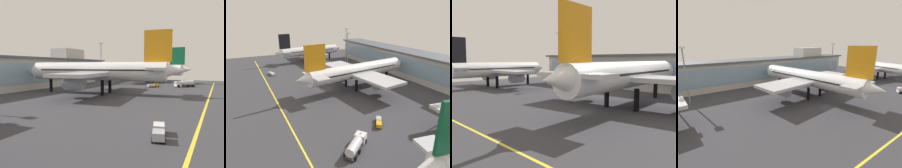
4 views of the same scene
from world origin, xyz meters
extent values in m
plane|color=#38383D|center=(0.00, 0.00, 0.00)|extent=(180.00, 180.00, 0.00)
cube|color=yellow|center=(0.00, -22.00, 0.01)|extent=(144.00, 0.50, 0.01)
cube|color=beige|center=(0.00, 46.38, 6.06)|extent=(116.46, 12.00, 12.12)
cube|color=#84A3BC|center=(0.00, 40.33, 6.67)|extent=(111.80, 0.20, 7.76)
cube|color=#4C515B|center=(0.00, 46.38, 12.52)|extent=(119.46, 14.00, 0.80)
cube|color=beige|center=(34.94, 48.38, 15.12)|extent=(16.00, 10.00, 6.00)
cylinder|color=black|center=(0.09, 8.85, 2.42)|extent=(1.10, 1.10, 4.85)
cylinder|color=black|center=(7.31, 9.75, 2.42)|extent=(1.10, 1.10, 4.85)
cylinder|color=black|center=(1.04, 30.62, 2.42)|extent=(1.10, 1.10, 4.85)
cylinder|color=white|center=(3.24, 13.00, 7.57)|extent=(11.79, 47.10, 6.06)
cone|color=white|center=(0.12, 37.98, 7.57)|extent=(6.39, 6.12, 5.76)
cone|color=white|center=(6.39, -12.28, 8.03)|extent=(5.94, 7.25, 5.15)
cube|color=#84A3BC|center=(0.58, 34.33, 8.63)|extent=(5.03, 4.77, 1.82)
cube|color=black|center=(3.24, 13.00, 8.03)|extent=(10.93, 39.69, 0.48)
cube|color=#B7BAC1|center=(3.24, 13.00, 6.82)|extent=(43.83, 16.42, 0.97)
cylinder|color=#999EA8|center=(-8.86, 13.19, 4.42)|extent=(4.96, 6.55, 4.24)
cylinder|color=#999EA8|center=(14.91, 16.15, 4.42)|extent=(4.96, 6.55, 4.24)
cube|color=orange|center=(5.78, -7.39, 15.45)|extent=(1.76, 8.43, 9.70)
cube|color=#B7BAC1|center=(5.78, -7.39, 8.48)|extent=(14.22, 6.79, 0.78)
cylinder|color=black|center=(58.11, 11.56, 2.27)|extent=(1.10, 1.10, 4.55)
cylinder|color=black|center=(64.83, 10.39, 2.27)|extent=(1.10, 1.10, 4.55)
cylinder|color=black|center=(64.87, 30.46, 2.27)|extent=(1.10, 1.10, 4.55)
cylinder|color=silver|center=(62.06, 14.36, 7.11)|extent=(12.98, 43.34, 5.69)
cone|color=silver|center=(66.04, 37.22, 7.11)|extent=(6.20, 5.97, 5.40)
cube|color=#84A3BC|center=(65.46, 33.85, 8.10)|extent=(4.88, 4.65, 1.71)
cube|color=black|center=(62.06, 14.36, 7.53)|extent=(11.86, 36.57, 0.45)
cube|color=#B7BAC1|center=(62.06, 14.36, 6.40)|extent=(43.66, 17.47, 0.91)
cylinder|color=#999EA8|center=(50.60, 17.93, 4.15)|extent=(4.88, 6.19, 3.98)
cylinder|color=#999EA8|center=(74.06, 13.84, 4.15)|extent=(4.88, 6.19, 3.98)
cylinder|color=black|center=(37.12, -8.74, 0.55)|extent=(0.91, 1.05, 1.10)
cylinder|color=black|center=(39.17, -7.14, 0.55)|extent=(0.91, 1.05, 1.10)
cube|color=silver|center=(38.31, -8.15, 1.40)|extent=(3.49, 3.44, 2.20)
cube|color=#84A3BC|center=(38.31, -8.15, 1.88)|extent=(3.46, 3.45, 0.88)
cube|color=orange|center=(38.31, -8.15, 2.62)|extent=(0.30, 0.40, 0.20)
cylinder|color=black|center=(35.65, 0.60, 0.30)|extent=(0.60, 0.52, 0.60)
cylinder|color=black|center=(34.75, -0.60, 0.30)|extent=(0.60, 0.52, 0.60)
cylinder|color=black|center=(34.18, 1.69, 0.30)|extent=(0.60, 0.52, 0.60)
cylinder|color=black|center=(33.29, 0.48, 0.30)|extent=(0.60, 0.52, 0.60)
cube|color=orange|center=(34.47, 0.54, 0.85)|extent=(2.98, 2.75, 1.10)
cylinder|color=black|center=(33.10, 2.49, 0.30)|extent=(0.59, 0.50, 0.60)
cylinder|color=black|center=(32.21, 1.28, 0.30)|extent=(0.59, 0.50, 0.60)
cylinder|color=black|center=(31.75, 3.49, 0.30)|extent=(0.59, 0.50, 0.60)
cylinder|color=black|center=(30.86, 2.28, 0.30)|extent=(0.59, 0.50, 0.60)
cube|color=#A8A8B2|center=(31.98, 2.38, 0.80)|extent=(2.82, 2.63, 1.00)
cube|color=#2D2D33|center=(33.18, 1.49, 0.45)|extent=(0.54, 0.44, 0.08)
cylinder|color=gray|center=(39.10, 30.70, 10.32)|extent=(0.44, 0.44, 20.64)
cube|color=silver|center=(39.10, 30.70, 20.99)|extent=(1.80, 1.80, 0.70)
cylinder|color=gray|center=(-36.71, 30.25, 9.66)|extent=(0.44, 0.44, 19.31)
cube|color=silver|center=(-36.71, 30.25, 19.66)|extent=(1.80, 1.80, 0.70)
camera|label=1|loc=(-61.55, -24.56, 9.41)|focal=35.54mm
camera|label=2|loc=(74.54, -32.82, 30.56)|focal=32.56mm
camera|label=3|loc=(35.37, -38.08, 11.19)|focal=40.39mm
camera|label=4|loc=(-39.97, -34.39, 20.92)|focal=26.03mm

